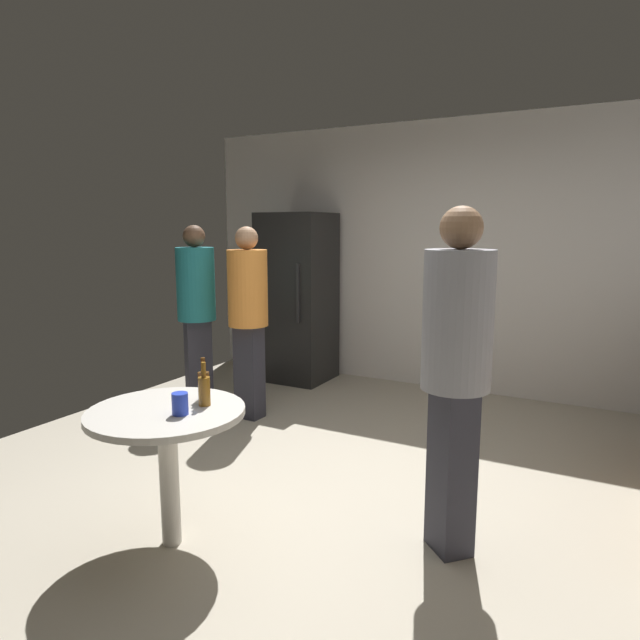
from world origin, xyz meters
The scene contains 10 objects.
ground_plane centered at (0.00, 0.00, -0.05)m, with size 5.20×5.20×0.10m, color #B2A893.
wall_back centered at (0.00, 2.63, 1.35)m, with size 5.32×0.06×2.70m, color silver.
refrigerator centered at (-1.43, 2.20, 0.90)m, with size 0.70×0.68×1.80m.
foreground_table centered at (-0.37, -0.92, 0.63)m, with size 0.80×0.80×0.73m.
beer_bottle_amber centered at (-0.24, -0.78, 0.82)m, with size 0.06×0.06×0.23m.
beer_bottle_brown centered at (-0.31, -0.70, 0.82)m, with size 0.06×0.06×0.23m.
plastic_cup_blue centered at (-0.25, -0.95, 0.79)m, with size 0.08×0.08×0.11m, color blue.
person_in_orange_shirt centered at (-1.16, 0.90, 0.97)m, with size 0.35×0.35×1.66m.
person_in_gray_shirt centered at (0.93, -0.29, 1.03)m, with size 0.48×0.48×1.75m.
person_in_teal_shirt centered at (-1.72, 0.90, 0.98)m, with size 0.48×0.48×1.67m.
Camera 1 is at (1.60, -2.94, 1.65)m, focal length 31.21 mm.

